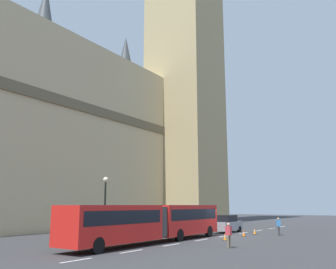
{
  "coord_description": "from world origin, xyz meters",
  "views": [
    {
      "loc": [
        -31.64,
        -15.3,
        2.91
      ],
      "look_at": [
        -4.01,
        3.25,
        9.41
      ],
      "focal_mm": 38.66,
      "sensor_mm": 36.0,
      "label": 1
    }
  ],
  "objects": [
    {
      "name": "sedan_lead",
      "position": [
        5.1,
        1.76,
        0.91
      ],
      "size": [
        4.4,
        1.86,
        1.85
      ],
      "color": "gray",
      "rests_on": "ground_plane"
    },
    {
      "name": "ground_plane",
      "position": [
        0.0,
        0.0,
        0.0
      ],
      "size": [
        160.0,
        160.0,
        0.0
      ],
      "primitive_type": "plane",
      "color": "#333335"
    },
    {
      "name": "street_lamp",
      "position": [
        -8.77,
        6.5,
        3.06
      ],
      "size": [
        0.44,
        0.44,
        5.27
      ],
      "color": "black",
      "rests_on": "ground_plane"
    },
    {
      "name": "traffic_cone_middle",
      "position": [
        1.51,
        -1.63,
        0.28
      ],
      "size": [
        0.36,
        0.36,
        0.58
      ],
      "color": "black",
      "rests_on": "ground_plane"
    },
    {
      "name": "pedestrian_by_kerb",
      "position": [
        4.47,
        -4.05,
        0.91
      ],
      "size": [
        0.37,
        0.46,
        1.69
      ],
      "color": "#333333",
      "rests_on": "ground_plane"
    },
    {
      "name": "articulated_bus",
      "position": [
        -8.05,
        1.99,
        1.75
      ],
      "size": [
        17.62,
        2.54,
        2.9
      ],
      "color": "red",
      "rests_on": "ground_plane"
    },
    {
      "name": "traffic_cone_west",
      "position": [
        -2.92,
        -1.77,
        0.28
      ],
      "size": [
        0.36,
        0.36,
        0.58
      ],
      "color": "black",
      "rests_on": "ground_plane"
    },
    {
      "name": "traffic_cone_east",
      "position": [
        4.58,
        -1.54,
        0.28
      ],
      "size": [
        0.36,
        0.36,
        0.58
      ],
      "color": "black",
      "rests_on": "ground_plane"
    },
    {
      "name": "pedestrian_near_cones",
      "position": [
        -7.93,
        -4.41,
        0.91
      ],
      "size": [
        0.36,
        0.43,
        1.69
      ],
      "color": "#726651",
      "rests_on": "ground_plane"
    },
    {
      "name": "lane_centre_marking",
      "position": [
        0.8,
        0.0,
        0.0
      ],
      "size": [
        39.0,
        0.16,
        0.01
      ],
      "color": "silver",
      "rests_on": "ground_plane"
    }
  ]
}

